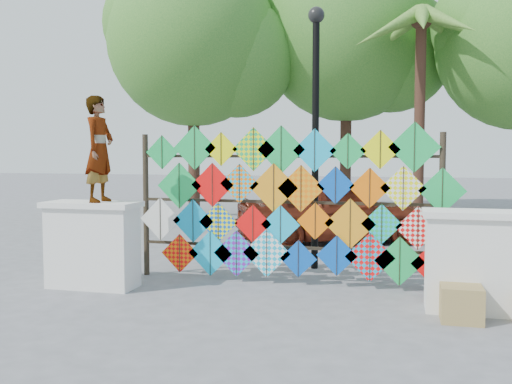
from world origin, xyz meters
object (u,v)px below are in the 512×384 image
at_px(kite_rack, 290,206).
at_px(vendor_woman, 99,149).
at_px(sedan, 332,210).
at_px(lamppost, 316,112).

distance_m(kite_rack, vendor_woman, 2.94).
relative_size(kite_rack, sedan, 1.17).
xyz_separation_m(vendor_woman, sedan, (2.83, 5.10, -1.33)).
bearing_deg(sedan, lamppost, 156.40).
relative_size(sedan, lamppost, 0.96).
xyz_separation_m(sedan, lamppost, (0.03, -2.90, 1.96)).
relative_size(kite_rack, lamppost, 1.12).
height_order(kite_rack, vendor_woman, vendor_woman).
bearing_deg(vendor_woman, lamppost, -50.78).
bearing_deg(vendor_woman, sedan, -27.38).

